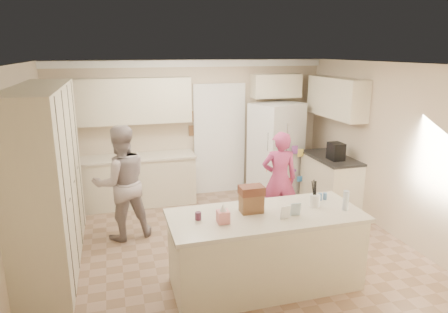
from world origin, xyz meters
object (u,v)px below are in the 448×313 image
object	(u,v)px
island_base	(265,251)
teen_boy	(121,183)
refrigerator	(276,149)
utensil_crock	(315,201)
dollhouse_body	(251,203)
tissue_box	(223,217)
coffee_maker	(336,151)
teen_girl	(279,179)

from	to	relation	value
island_base	teen_boy	distance (m)	2.43
refrigerator	utensil_crock	distance (m)	2.99
island_base	utensil_crock	bearing A→B (deg)	4.40
utensil_crock	dollhouse_body	xyz separation A→B (m)	(-0.80, 0.05, 0.04)
refrigerator	tissue_box	bearing A→B (deg)	-145.64
coffee_maker	utensil_crock	xyz separation A→B (m)	(-1.40, -1.85, -0.07)
coffee_maker	island_base	distance (m)	2.87
utensil_crock	teen_girl	distance (m)	1.56
utensil_crock	teen_girl	bearing A→B (deg)	82.34
coffee_maker	teen_boy	bearing A→B (deg)	-178.27
island_base	teen_girl	world-z (taller)	teen_girl
coffee_maker	dollhouse_body	xyz separation A→B (m)	(-2.20, -1.80, -0.03)
island_base	tissue_box	world-z (taller)	tissue_box
teen_girl	tissue_box	bearing A→B (deg)	60.92
island_base	utensil_crock	size ratio (longest dim) A/B	14.67
coffee_maker	utensil_crock	world-z (taller)	coffee_maker
refrigerator	utensil_crock	world-z (taller)	refrigerator
refrigerator	utensil_crock	xyz separation A→B (m)	(-0.73, -2.90, 0.10)
coffee_maker	island_base	xyz separation A→B (m)	(-2.05, -1.90, -0.63)
island_base	coffee_maker	bearing A→B (deg)	42.83
dollhouse_body	teen_girl	bearing A→B (deg)	55.74
coffee_maker	utensil_crock	bearing A→B (deg)	-127.12
coffee_maker	dollhouse_body	bearing A→B (deg)	-140.71
refrigerator	teen_girl	bearing A→B (deg)	-134.17
coffee_maker	tissue_box	size ratio (longest dim) A/B	2.14
teen_boy	teen_girl	xyz separation A→B (m)	(2.44, -0.21, -0.09)
island_base	teen_girl	bearing A→B (deg)	61.51
island_base	utensil_crock	distance (m)	0.86
tissue_box	island_base	bearing A→B (deg)	10.30
refrigerator	island_base	bearing A→B (deg)	-138.38
refrigerator	dollhouse_body	xyz separation A→B (m)	(-1.53, -2.85, 0.14)
utensil_crock	teen_boy	distance (m)	2.84
utensil_crock	tissue_box	bearing A→B (deg)	-172.87
dollhouse_body	teen_boy	bearing A→B (deg)	130.34
refrigerator	utensil_crock	size ratio (longest dim) A/B	12.00
teen_boy	teen_girl	size ratio (longest dim) A/B	1.12
island_base	refrigerator	bearing A→B (deg)	64.96
island_base	teen_girl	xyz separation A→B (m)	(0.86, 1.58, 0.33)
refrigerator	teen_girl	world-z (taller)	refrigerator
tissue_box	teen_boy	xyz separation A→B (m)	(-1.04, 1.89, -0.13)
refrigerator	tissue_box	distance (m)	3.61
refrigerator	coffee_maker	size ratio (longest dim) A/B	6.00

